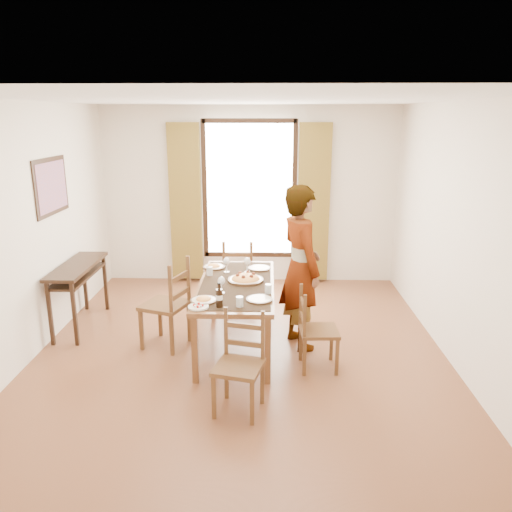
{
  "coord_description": "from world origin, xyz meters",
  "views": [
    {
      "loc": [
        0.3,
        -5.13,
        2.55
      ],
      "look_at": [
        0.16,
        0.33,
        1.0
      ],
      "focal_mm": 35.0,
      "sensor_mm": 36.0,
      "label": 1
    }
  ],
  "objects_px": {
    "dining_table": "(236,289)",
    "man": "(301,268)",
    "console_table": "(78,274)",
    "pasta_platter": "(246,277)"
  },
  "relations": [
    {
      "from": "console_table",
      "to": "dining_table",
      "type": "xyz_separation_m",
      "value": [
        1.97,
        -0.51,
        0.0
      ]
    },
    {
      "from": "console_table",
      "to": "pasta_platter",
      "type": "xyz_separation_m",
      "value": [
        2.07,
        -0.44,
        0.12
      ]
    },
    {
      "from": "console_table",
      "to": "pasta_platter",
      "type": "height_order",
      "value": "pasta_platter"
    },
    {
      "from": "console_table",
      "to": "man",
      "type": "relative_size",
      "value": 0.65
    },
    {
      "from": "console_table",
      "to": "man",
      "type": "height_order",
      "value": "man"
    },
    {
      "from": "pasta_platter",
      "to": "dining_table",
      "type": "bearing_deg",
      "value": -143.95
    },
    {
      "from": "console_table",
      "to": "dining_table",
      "type": "bearing_deg",
      "value": -14.51
    },
    {
      "from": "dining_table",
      "to": "pasta_platter",
      "type": "bearing_deg",
      "value": 36.05
    },
    {
      "from": "man",
      "to": "pasta_platter",
      "type": "height_order",
      "value": "man"
    },
    {
      "from": "dining_table",
      "to": "man",
      "type": "relative_size",
      "value": 0.96
    }
  ]
}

